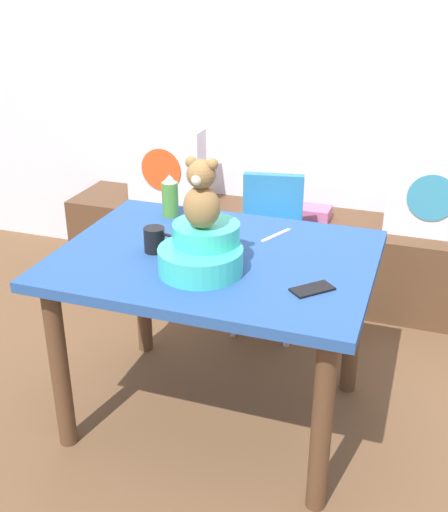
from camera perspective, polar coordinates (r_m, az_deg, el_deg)
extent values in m
plane|color=brown|center=(2.74, -0.70, -14.07)|extent=(8.00, 8.00, 0.00)
cube|color=silver|center=(3.57, 7.54, 17.87)|extent=(4.40, 0.10, 2.60)
cube|color=brown|center=(3.60, 5.69, 0.27)|extent=(2.60, 0.44, 0.46)
cube|color=silver|center=(3.64, -5.27, 8.14)|extent=(0.44, 0.14, 0.44)
cylinder|color=#D84C1E|center=(3.58, -5.75, 7.82)|extent=(0.24, 0.01, 0.24)
cube|color=silver|center=(3.34, 18.42, 5.42)|extent=(0.44, 0.14, 0.44)
cylinder|color=teal|center=(3.27, 18.37, 5.02)|extent=(0.24, 0.01, 0.24)
cube|color=#BF6194|center=(3.48, 7.98, 3.92)|extent=(0.20, 0.14, 0.07)
cube|color=#264C8C|center=(2.35, -0.79, -0.30)|extent=(1.17, 0.89, 0.04)
cylinder|color=brown|center=(2.47, -14.73, -9.83)|extent=(0.07, 0.07, 0.70)
cylinder|color=brown|center=(2.16, 8.87, -14.98)|extent=(0.07, 0.07, 0.70)
cylinder|color=brown|center=(2.99, -7.43, -2.67)|extent=(0.07, 0.07, 0.70)
cylinder|color=brown|center=(2.74, 11.71, -5.77)|extent=(0.07, 0.07, 0.70)
cylinder|color=#2672B2|center=(3.09, 4.17, 1.68)|extent=(0.34, 0.34, 0.10)
cube|color=#2672B2|center=(3.16, 4.50, 5.34)|extent=(0.30, 0.10, 0.24)
cube|color=white|center=(2.90, 3.87, 1.48)|extent=(0.33, 0.25, 0.02)
cylinder|color=silver|center=(3.12, 0.85, -3.67)|extent=(0.03, 0.03, 0.46)
cylinder|color=silver|center=(3.06, 5.85, -4.47)|extent=(0.03, 0.03, 0.46)
cylinder|color=silver|center=(3.36, 2.35, -1.52)|extent=(0.03, 0.03, 0.46)
cylinder|color=silver|center=(3.30, 7.01, -2.21)|extent=(0.03, 0.03, 0.46)
cylinder|color=#39C3AE|center=(2.20, -2.09, -0.37)|extent=(0.30, 0.30, 0.09)
cylinder|color=#39C3AE|center=(2.22, -1.57, 2.12)|extent=(0.24, 0.24, 0.07)
ellipsoid|color=olive|center=(2.14, -1.98, 4.45)|extent=(0.13, 0.11, 0.15)
sphere|color=olive|center=(2.10, -2.03, 7.45)|extent=(0.10, 0.10, 0.10)
sphere|color=beige|center=(2.07, -2.45, 6.92)|extent=(0.04, 0.04, 0.04)
sphere|color=olive|center=(2.10, -3.01, 8.52)|extent=(0.04, 0.04, 0.04)
sphere|color=olive|center=(2.08, -1.07, 8.34)|extent=(0.04, 0.04, 0.04)
cylinder|color=#4C8C33|center=(2.70, -4.92, 5.16)|extent=(0.07, 0.07, 0.15)
cone|color=white|center=(2.67, -4.99, 7.03)|extent=(0.06, 0.06, 0.03)
cylinder|color=black|center=(2.37, -6.34, 1.49)|extent=(0.08, 0.08, 0.09)
torus|color=black|center=(2.35, -5.20, 1.44)|extent=(0.06, 0.01, 0.06)
cylinder|color=white|center=(2.49, -1.66, 1.81)|extent=(0.20, 0.20, 0.01)
cube|color=black|center=(2.11, 8.03, -3.00)|extent=(0.15, 0.15, 0.01)
cube|color=silver|center=(2.52, 4.77, 1.90)|extent=(0.08, 0.16, 0.01)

